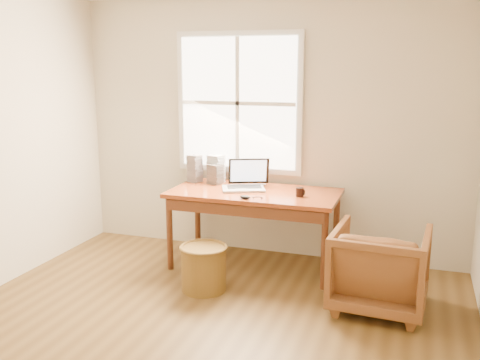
# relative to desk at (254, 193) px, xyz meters

# --- Properties ---
(room_shell) EXTENTS (4.04, 4.54, 2.64)m
(room_shell) POSITION_rel_desk_xyz_m (-0.02, -1.64, 0.59)
(room_shell) COLOR brown
(room_shell) RESTS_ON ground
(desk) EXTENTS (1.60, 0.80, 0.04)m
(desk) POSITION_rel_desk_xyz_m (0.00, 0.00, 0.00)
(desk) COLOR brown
(desk) RESTS_ON room_shell
(armchair) EXTENTS (0.77, 0.79, 0.68)m
(armchair) POSITION_rel_desk_xyz_m (1.23, -0.58, -0.39)
(armchair) COLOR brown
(armchair) RESTS_ON room_shell
(wicker_stool) EXTENTS (0.42, 0.42, 0.39)m
(wicker_stool) POSITION_rel_desk_xyz_m (-0.25, -0.69, -0.54)
(wicker_stool) COLOR brown
(wicker_stool) RESTS_ON room_shell
(laptop) EXTENTS (0.47, 0.48, 0.27)m
(laptop) POSITION_rel_desk_xyz_m (-0.12, 0.02, 0.15)
(laptop) COLOR #AAABB1
(laptop) RESTS_ON desk
(mouse) EXTENTS (0.11, 0.07, 0.03)m
(mouse) POSITION_rel_desk_xyz_m (0.01, -0.32, 0.04)
(mouse) COLOR black
(mouse) RESTS_ON desk
(coffee_mug) EXTENTS (0.09, 0.09, 0.08)m
(coffee_mug) POSITION_rel_desk_xyz_m (0.45, -0.07, 0.06)
(coffee_mug) COLOR black
(coffee_mug) RESTS_ON desk
(cd_stack_a) EXTENTS (0.17, 0.16, 0.28)m
(cd_stack_a) POSITION_rel_desk_xyz_m (-0.49, 0.26, 0.16)
(cd_stack_a) COLOR silver
(cd_stack_a) RESTS_ON desk
(cd_stack_b) EXTENTS (0.16, 0.15, 0.20)m
(cd_stack_b) POSITION_rel_desk_xyz_m (-0.47, 0.18, 0.12)
(cd_stack_b) COLOR #232428
(cd_stack_b) RESTS_ON desk
(cd_stack_c) EXTENTS (0.16, 0.15, 0.28)m
(cd_stack_c) POSITION_rel_desk_xyz_m (-0.70, 0.20, 0.16)
(cd_stack_c) COLOR #9395A0
(cd_stack_c) RESTS_ON desk
(cd_stack_d) EXTENTS (0.16, 0.15, 0.17)m
(cd_stack_d) POSITION_rel_desk_xyz_m (-0.49, 0.33, 0.10)
(cd_stack_d) COLOR silver
(cd_stack_d) RESTS_ON desk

